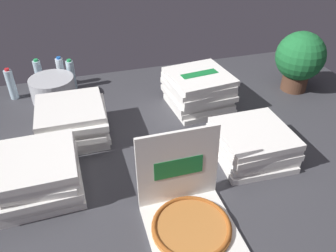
{
  "coord_description": "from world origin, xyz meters",
  "views": [
    {
      "loc": [
        -0.5,
        -1.45,
        1.26
      ],
      "look_at": [
        -0.03,
        0.1,
        0.14
      ],
      "focal_mm": 36.2,
      "sensor_mm": 36.0,
      "label": 1
    }
  ],
  "objects": [
    {
      "name": "ground_plane",
      "position": [
        0.0,
        0.0,
        -0.01
      ],
      "size": [
        3.2,
        2.4,
        0.02
      ],
      "primitive_type": "cube",
      "color": "#38383D"
    },
    {
      "name": "ice_bucket",
      "position": [
        -0.68,
        0.86,
        0.09
      ],
      "size": [
        0.32,
        0.32,
        0.17
      ],
      "primitive_type": "cylinder",
      "color": "#B7BABF",
      "rests_on": "ground_plane"
    },
    {
      "name": "pizza_stack_center_near",
      "position": [
        -0.76,
        -0.08,
        0.11
      ],
      "size": [
        0.42,
        0.43,
        0.22
      ],
      "color": "white",
      "rests_on": "ground_plane"
    },
    {
      "name": "water_bottle_0",
      "position": [
        -0.53,
        1.01,
        0.11
      ],
      "size": [
        0.06,
        0.06,
        0.24
      ],
      "color": "silver",
      "rests_on": "ground_plane"
    },
    {
      "name": "water_bottle_2",
      "position": [
        -0.77,
        1.08,
        0.11
      ],
      "size": [
        0.06,
        0.06,
        0.24
      ],
      "color": "silver",
      "rests_on": "ground_plane"
    },
    {
      "name": "potted_plant",
      "position": [
        1.1,
        0.5,
        0.25
      ],
      "size": [
        0.36,
        0.36,
        0.45
      ],
      "color": "#513323",
      "rests_on": "ground_plane"
    },
    {
      "name": "pizza_stack_left_far",
      "position": [
        -0.57,
        0.35,
        0.11
      ],
      "size": [
        0.43,
        0.43,
        0.22
      ],
      "color": "white",
      "rests_on": "ground_plane"
    },
    {
      "name": "water_bottle_1",
      "position": [
        -0.96,
        0.97,
        0.11
      ],
      "size": [
        0.06,
        0.06,
        0.24
      ],
      "color": "silver",
      "rests_on": "ground_plane"
    },
    {
      "name": "pizza_stack_left_mid",
      "position": [
        0.4,
        -0.14,
        0.09
      ],
      "size": [
        0.42,
        0.43,
        0.18
      ],
      "color": "white",
      "rests_on": "ground_plane"
    },
    {
      "name": "open_pizza_box",
      "position": [
        -0.11,
        -0.49,
        0.07
      ],
      "size": [
        0.39,
        0.42,
        0.41
      ],
      "color": "white",
      "rests_on": "ground_plane"
    },
    {
      "name": "water_bottle_3",
      "position": [
        -0.61,
        1.08,
        0.11
      ],
      "size": [
        0.06,
        0.06,
        0.24
      ],
      "color": "white",
      "rests_on": "ground_plane"
    },
    {
      "name": "pizza_stack_right_far",
      "position": [
        0.3,
        0.47,
        0.13
      ],
      "size": [
        0.45,
        0.45,
        0.26
      ],
      "color": "white",
      "rests_on": "ground_plane"
    }
  ]
}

